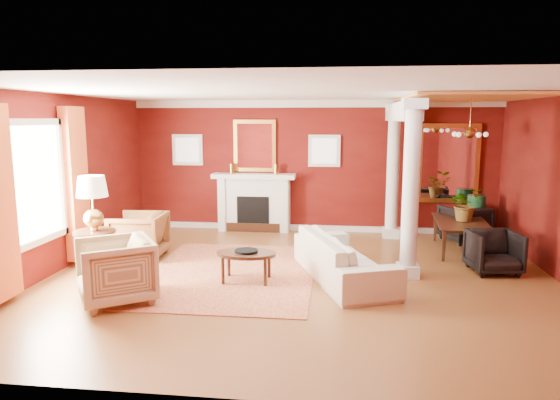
# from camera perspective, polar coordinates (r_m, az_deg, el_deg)

# --- Properties ---
(ground) EXTENTS (8.00, 8.00, 0.00)m
(ground) POSITION_cam_1_polar(r_m,az_deg,el_deg) (7.99, 2.28, -8.95)
(ground) COLOR brown
(ground) RESTS_ON ground
(room_shell) EXTENTS (8.04, 7.04, 2.92)m
(room_shell) POSITION_cam_1_polar(r_m,az_deg,el_deg) (7.60, 2.38, 5.65)
(room_shell) COLOR #5E130D
(room_shell) RESTS_ON ground
(fireplace) EXTENTS (1.85, 0.42, 1.29)m
(fireplace) POSITION_cam_1_polar(r_m,az_deg,el_deg) (11.20, -2.98, -0.26)
(fireplace) COLOR silver
(fireplace) RESTS_ON ground
(overmantel_mirror) EXTENTS (0.95, 0.07, 1.15)m
(overmantel_mirror) POSITION_cam_1_polar(r_m,az_deg,el_deg) (11.20, -2.91, 6.20)
(overmantel_mirror) COLOR gold
(overmantel_mirror) RESTS_ON fireplace
(flank_window_left) EXTENTS (0.70, 0.07, 0.70)m
(flank_window_left) POSITION_cam_1_polar(r_m,az_deg,el_deg) (11.58, -10.52, 5.66)
(flank_window_left) COLOR silver
(flank_window_left) RESTS_ON room_shell
(flank_window_right) EXTENTS (0.70, 0.07, 0.70)m
(flank_window_right) POSITION_cam_1_polar(r_m,az_deg,el_deg) (11.06, 5.08, 5.62)
(flank_window_right) COLOR silver
(flank_window_right) RESTS_ON room_shell
(left_window) EXTENTS (0.21, 2.55, 2.60)m
(left_window) POSITION_cam_1_polar(r_m,az_deg,el_deg) (8.35, -25.71, 0.96)
(left_window) COLOR white
(left_window) RESTS_ON room_shell
(column_front) EXTENTS (0.36, 0.36, 2.80)m
(column_front) POSITION_cam_1_polar(r_m,az_deg,el_deg) (8.02, 14.73, 1.29)
(column_front) COLOR silver
(column_front) RESTS_ON ground
(column_back) EXTENTS (0.36, 0.36, 2.80)m
(column_back) POSITION_cam_1_polar(r_m,az_deg,el_deg) (10.68, 12.79, 3.29)
(column_back) COLOR silver
(column_back) RESTS_ON ground
(header_beam) EXTENTS (0.30, 3.20, 0.32)m
(header_beam) POSITION_cam_1_polar(r_m,az_deg,el_deg) (9.53, 13.72, 9.75)
(header_beam) COLOR silver
(header_beam) RESTS_ON column_front
(amber_ceiling) EXTENTS (2.30, 3.40, 0.04)m
(amber_ceiling) POSITION_cam_1_polar(r_m,az_deg,el_deg) (9.59, 20.85, 10.90)
(amber_ceiling) COLOR #EE9A46
(amber_ceiling) RESTS_ON room_shell
(dining_mirror) EXTENTS (1.30, 0.07, 1.70)m
(dining_mirror) POSITION_cam_1_polar(r_m,az_deg,el_deg) (11.30, 18.65, 3.98)
(dining_mirror) COLOR gold
(dining_mirror) RESTS_ON room_shell
(chandelier) EXTENTS (0.60, 0.62, 0.75)m
(chandelier) POSITION_cam_1_polar(r_m,az_deg,el_deg) (9.65, 20.85, 7.19)
(chandelier) COLOR #B78539
(chandelier) RESTS_ON room_shell
(crown_trim) EXTENTS (8.00, 0.08, 0.16)m
(crown_trim) POSITION_cam_1_polar(r_m,az_deg,el_deg) (11.05, 3.84, 10.92)
(crown_trim) COLOR silver
(crown_trim) RESTS_ON room_shell
(base_trim) EXTENTS (8.00, 0.08, 0.12)m
(base_trim) POSITION_cam_1_polar(r_m,az_deg,el_deg) (11.31, 3.69, -3.20)
(base_trim) COLOR silver
(base_trim) RESTS_ON ground
(rug) EXTENTS (2.72, 3.61, 0.01)m
(rug) POSITION_cam_1_polar(r_m,az_deg,el_deg) (8.28, -5.60, -8.29)
(rug) COLOR maroon
(rug) RESTS_ON ground
(sofa) EXTENTS (1.50, 2.51, 0.94)m
(sofa) POSITION_cam_1_polar(r_m,az_deg,el_deg) (7.89, 7.27, -5.67)
(sofa) COLOR #F4ECCD
(sofa) RESTS_ON ground
(armchair_leopard) EXTENTS (0.87, 0.92, 0.91)m
(armchair_leopard) POSITION_cam_1_polar(r_m,az_deg,el_deg) (9.36, -15.85, -3.68)
(armchair_leopard) COLOR black
(armchair_leopard) RESTS_ON ground
(armchair_stripe) EXTENTS (1.27, 1.28, 0.98)m
(armchair_stripe) POSITION_cam_1_polar(r_m,az_deg,el_deg) (7.23, -18.30, -7.35)
(armchair_stripe) COLOR tan
(armchair_stripe) RESTS_ON ground
(coffee_table) EXTENTS (0.93, 0.93, 0.47)m
(coffee_table) POSITION_cam_1_polar(r_m,az_deg,el_deg) (7.74, -3.87, -6.29)
(coffee_table) COLOR black
(coffee_table) RESTS_ON ground
(coffee_book) EXTENTS (0.15, 0.03, 0.20)m
(coffee_book) POSITION_cam_1_polar(r_m,az_deg,el_deg) (7.73, -4.03, -5.19)
(coffee_book) COLOR black
(coffee_book) RESTS_ON coffee_table
(side_table) EXTENTS (0.65, 0.65, 1.63)m
(side_table) POSITION_cam_1_polar(r_m,az_deg,el_deg) (8.32, -20.58, -0.93)
(side_table) COLOR black
(side_table) RESTS_ON ground
(dining_table) EXTENTS (0.72, 1.71, 0.93)m
(dining_table) POSITION_cam_1_polar(r_m,az_deg,el_deg) (10.04, 20.14, -2.99)
(dining_table) COLOR black
(dining_table) RESTS_ON ground
(dining_chair_near) EXTENTS (0.83, 0.79, 0.76)m
(dining_chair_near) POSITION_cam_1_polar(r_m,az_deg,el_deg) (8.89, 23.27, -5.27)
(dining_chair_near) COLOR black
(dining_chair_near) RESTS_ON ground
(dining_chair_far) EXTENTS (1.02, 0.99, 0.82)m
(dining_chair_far) POSITION_cam_1_polar(r_m,az_deg,el_deg) (10.91, 20.31, -2.34)
(dining_chair_far) COLOR black
(dining_chair_far) RESTS_ON ground
(green_urn) EXTENTS (0.40, 0.40, 0.96)m
(green_urn) POSITION_cam_1_polar(r_m,az_deg,el_deg) (11.05, 21.41, -2.44)
(green_urn) COLOR #154323
(green_urn) RESTS_ON ground
(potted_plant) EXTENTS (0.74, 0.78, 0.50)m
(potted_plant) POSITION_cam_1_polar(r_m,az_deg,el_deg) (9.99, 20.52, 1.10)
(potted_plant) COLOR #26591E
(potted_plant) RESTS_ON dining_table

